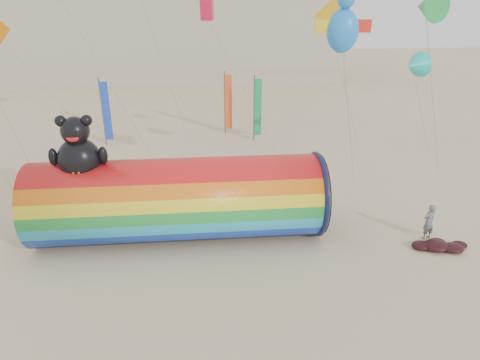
{
  "coord_description": "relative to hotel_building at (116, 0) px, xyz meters",
  "views": [
    {
      "loc": [
        -1.33,
        -17.66,
        10.62
      ],
      "look_at": [
        0.5,
        1.5,
        2.4
      ],
      "focal_mm": 32.0,
      "sensor_mm": 36.0,
      "label": 1
    }
  ],
  "objects": [
    {
      "name": "fabric_bundle",
      "position": [
        21.37,
        -47.76,
        -10.14
      ],
      "size": [
        2.62,
        1.35,
        0.41
      ],
      "color": "#3C0A0F",
      "rests_on": "ground"
    },
    {
      "name": "kite_handler",
      "position": [
        21.24,
        -46.78,
        -9.41
      ],
      "size": [
        0.76,
        0.62,
        1.79
      ],
      "primitive_type": "imported",
      "rotation": [
        0.0,
        0.0,
        3.48
      ],
      "color": "slate",
      "rests_on": "ground"
    },
    {
      "name": "festival_banners",
      "position": [
        10.54,
        -30.01,
        -7.67
      ],
      "size": [
        12.3,
        2.31,
        5.2
      ],
      "color": "#59595E",
      "rests_on": "ground"
    },
    {
      "name": "hotel_building",
      "position": [
        0.0,
        0.0,
        0.0
      ],
      "size": [
        60.4,
        15.4,
        20.6
      ],
      "color": "#B7AD99",
      "rests_on": "ground"
    },
    {
      "name": "windsock_assembly",
      "position": [
        9.53,
        -45.42,
        -8.26
      ],
      "size": [
        13.39,
        4.08,
        6.17
      ],
      "color": "red",
      "rests_on": "ground"
    },
    {
      "name": "ground",
      "position": [
        12.0,
        -45.95,
        -10.31
      ],
      "size": [
        160.0,
        160.0,
        0.0
      ],
      "primitive_type": "plane",
      "color": "#CCB58C",
      "rests_on": "ground"
    }
  ]
}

